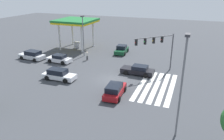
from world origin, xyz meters
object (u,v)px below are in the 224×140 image
car_0 (115,90)px  car_1 (59,75)px  traffic_signal_mast (158,44)px  car_2 (32,55)px  car_3 (138,70)px  street_light_pole_b (182,80)px  car_5 (59,59)px  car_4 (122,50)px  pedestrian (87,55)px  street_light_pole_a (83,32)px

car_0 → car_1: size_ratio=0.94×
traffic_signal_mast → car_2: size_ratio=1.15×
car_3 → street_light_pole_b: street_light_pole_b is taller
traffic_signal_mast → car_1: traffic_signal_mast is taller
car_1 → car_3: 11.25m
car_5 → street_light_pole_b: (-13.03, -20.31, 4.58)m
car_1 → car_4: bearing=74.1°
car_0 → pedestrian: size_ratio=2.80×
traffic_signal_mast → street_light_pole_b: size_ratio=0.64×
car_4 → street_light_pole_b: size_ratio=0.50×
pedestrian → car_3: bearing=24.2°
car_1 → traffic_signal_mast: bearing=31.1°
traffic_signal_mast → car_1: bearing=-12.9°
car_2 → car_5: size_ratio=1.14×
car_2 → street_light_pole_a: street_light_pole_a is taller
car_5 → street_light_pole_a: street_light_pole_a is taller
car_5 → traffic_signal_mast: bearing=-172.9°
car_3 → car_4: (9.46, 5.67, 0.06)m
car_0 → pedestrian: (10.83, 9.10, 0.18)m
car_0 → car_5: bearing=54.6°
car_2 → street_light_pole_a: bearing=-143.1°
car_4 → street_light_pole_a: size_ratio=0.61×
car_0 → street_light_pole_a: 17.09m
car_2 → car_5: (0.15, -5.48, -0.08)m
car_4 → pedestrian: 7.48m
traffic_signal_mast → car_1: 14.62m
car_3 → pedestrian: (3.31, 9.93, 0.23)m
traffic_signal_mast → car_5: size_ratio=1.31×
car_3 → car_0: bearing=85.5°
car_2 → traffic_signal_mast: bearing=-171.9°
pedestrian → street_light_pole_b: size_ratio=0.18×
street_light_pole_b → pedestrian: bearing=46.2°
car_3 → car_2: bearing=0.8°
car_0 → car_1: bearing=74.8°
car_3 → street_light_pole_a: bearing=-22.7°
car_0 → pedestrian: pedestrian is taller
car_0 → car_5: car_0 is taller
traffic_signal_mast → car_0: size_ratio=1.27×
pedestrian → street_light_pole_b: street_light_pole_b is taller
car_5 → street_light_pole_a: 6.47m
traffic_signal_mast → car_0: bearing=26.5°
street_light_pole_a → street_light_pole_b: (-17.81, -18.14, 0.80)m
car_2 → pedestrian: (2.98, -9.28, 0.15)m
car_4 → car_0: bearing=11.7°
street_light_pole_a → street_light_pole_b: size_ratio=0.83×
car_2 → car_5: 5.48m
car_4 → pedestrian: size_ratio=2.81×
car_1 → car_2: 11.26m
car_0 → pedestrian: 14.14m
car_1 → street_light_pole_b: 18.23m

